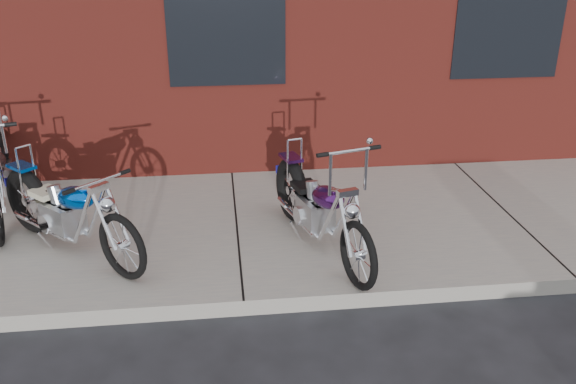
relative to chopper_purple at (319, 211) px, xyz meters
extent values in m
plane|color=black|center=(-0.78, -0.89, -0.54)|extent=(120.00, 120.00, 0.00)
cube|color=gray|center=(-0.78, 0.61, -0.46)|extent=(22.00, 3.00, 0.15)
torus|color=black|center=(-0.15, 0.52, -0.04)|extent=(0.31, 0.69, 0.68)
torus|color=black|center=(0.25, -0.91, -0.08)|extent=(0.23, 0.61, 0.62)
cube|color=gray|center=(0.02, -0.06, -0.05)|extent=(0.36, 0.44, 0.28)
ellipsoid|color=#431559|center=(0.09, -0.31, 0.22)|extent=(0.38, 0.57, 0.29)
cube|color=black|center=(-0.05, 0.18, 0.14)|extent=(0.29, 0.32, 0.06)
cylinder|color=white|center=(0.22, -0.79, 0.17)|extent=(0.11, 0.27, 0.51)
cylinder|color=white|center=(0.19, -0.68, 0.80)|extent=(0.51, 0.17, 0.03)
cylinder|color=white|center=(-0.13, 0.45, 0.32)|extent=(0.03, 0.03, 0.45)
cylinder|color=white|center=(0.07, 0.17, -0.18)|extent=(0.27, 0.83, 0.05)
torus|color=black|center=(-2.79, 0.59, -0.04)|extent=(0.59, 0.58, 0.69)
torus|color=black|center=(-1.72, -0.48, -0.07)|extent=(0.49, 0.49, 0.63)
cube|color=gray|center=(-2.35, 0.15, -0.05)|extent=(0.46, 0.46, 0.29)
ellipsoid|color=#024DC3|center=(-2.16, -0.04, 0.23)|extent=(0.55, 0.55, 0.30)
cube|color=beige|center=(-2.53, 0.33, 0.14)|extent=(0.35, 0.35, 0.06)
cylinder|color=white|center=(-1.80, -0.40, 0.18)|extent=(0.23, 0.22, 0.52)
cylinder|color=white|center=(-1.89, -0.31, 0.49)|extent=(0.39, 0.40, 0.03)
cylinder|color=white|center=(-2.73, 0.53, 0.33)|extent=(0.03, 0.03, 0.46)
cylinder|color=white|center=(-2.42, 0.38, -0.17)|extent=(0.65, 0.64, 0.05)
torus|color=black|center=(-3.50, 1.82, -0.02)|extent=(0.32, 0.74, 0.73)
cylinder|color=white|center=(-3.27, 1.44, -0.16)|extent=(0.28, 0.89, 0.05)
camera|label=1|loc=(-0.93, -5.27, 2.48)|focal=38.00mm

